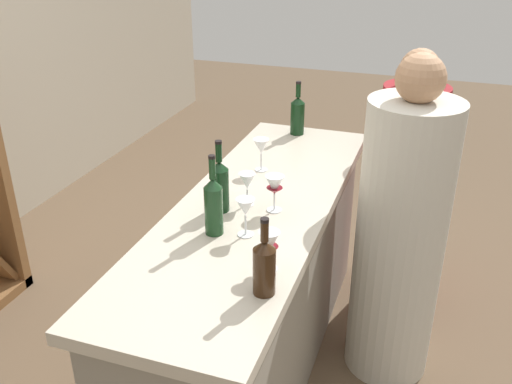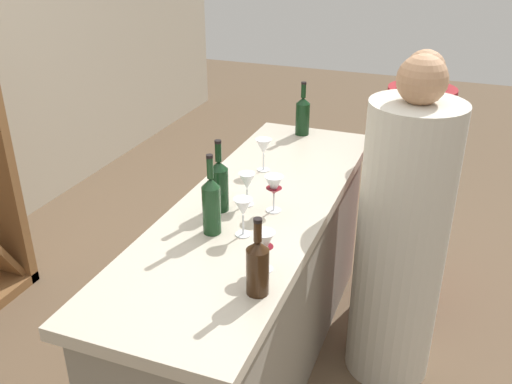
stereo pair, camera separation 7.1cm
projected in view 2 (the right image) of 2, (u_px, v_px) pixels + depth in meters
ground_plane at (256, 364)px, 2.83m from camera, size 12.00×12.00×0.00m
bar_counter at (256, 288)px, 2.63m from camera, size 2.00×0.63×0.91m
wine_bottle_leftmost_amber_brown at (258, 266)px, 1.80m from camera, size 0.08×0.08×0.28m
wine_bottle_second_left_olive_green at (211, 204)px, 2.15m from camera, size 0.07×0.07×0.32m
wine_bottle_center_dark_green at (219, 184)px, 2.32m from camera, size 0.08×0.08×0.31m
wine_bottle_second_right_dark_green at (303, 115)px, 3.14m from camera, size 0.08×0.08×0.30m
wine_glass_near_left at (264, 245)px, 1.92m from camera, size 0.07×0.07×0.15m
wine_glass_near_center at (274, 187)px, 2.31m from camera, size 0.08×0.08×0.16m
wine_glass_near_right at (243, 208)px, 2.13m from camera, size 0.07×0.07×0.15m
wine_glass_far_left at (247, 182)px, 2.36m from camera, size 0.07×0.07×0.15m
wine_glass_far_center at (264, 147)px, 2.69m from camera, size 0.08×0.08×0.16m
person_left_guest at (401, 242)px, 2.52m from camera, size 0.52×0.52×1.54m
person_center_guest at (408, 197)px, 3.01m from camera, size 0.43×0.43×1.45m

